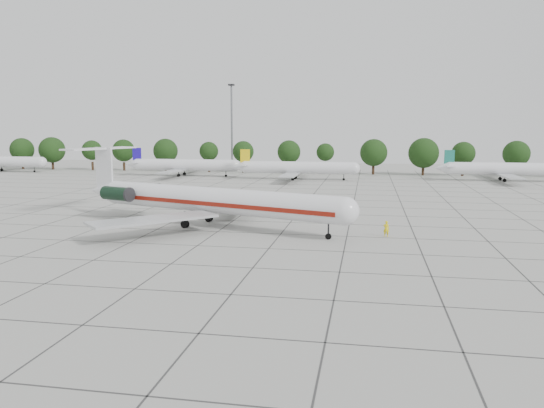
% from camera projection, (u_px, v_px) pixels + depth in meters
% --- Properties ---
extents(ground, '(260.00, 260.00, 0.00)m').
position_uv_depth(ground, '(281.00, 234.00, 64.64)').
color(ground, '#A5A49D').
rests_on(ground, ground).
extents(apron_joints, '(170.00, 170.00, 0.02)m').
position_uv_depth(apron_joints, '(297.00, 214.00, 79.25)').
color(apron_joints, '#383838').
rests_on(apron_joints, ground).
extents(main_airliner, '(41.57, 31.66, 10.00)m').
position_uv_depth(main_airliner, '(201.00, 199.00, 69.98)').
color(main_airliner, silver).
rests_on(main_airliner, ground).
extents(ground_crew, '(0.72, 0.49, 1.91)m').
position_uv_depth(ground_crew, '(386.00, 229.00, 62.97)').
color(ground_crew, yellow).
rests_on(ground_crew, ground).
extents(bg_airliner_b, '(28.24, 27.20, 7.40)m').
position_uv_depth(bg_airliner_b, '(184.00, 165.00, 140.25)').
color(bg_airliner_b, silver).
rests_on(bg_airliner_b, ground).
extents(bg_airliner_c, '(28.24, 27.20, 7.40)m').
position_uv_depth(bg_airliner_c, '(297.00, 168.00, 130.75)').
color(bg_airliner_c, silver).
rests_on(bg_airliner_c, ground).
extents(bg_airliner_d, '(28.24, 27.20, 7.40)m').
position_uv_depth(bg_airliner_d, '(506.00, 169.00, 126.86)').
color(bg_airliner_d, silver).
rests_on(bg_airliner_d, ground).
extents(tree_line, '(249.86, 8.44, 10.22)m').
position_uv_depth(tree_line, '(289.00, 152.00, 148.60)').
color(tree_line, '#332114').
rests_on(tree_line, ground).
extents(floodlight_mast, '(1.60, 1.60, 25.45)m').
position_uv_depth(floodlight_mast, '(232.00, 122.00, 157.46)').
color(floodlight_mast, slate).
rests_on(floodlight_mast, ground).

